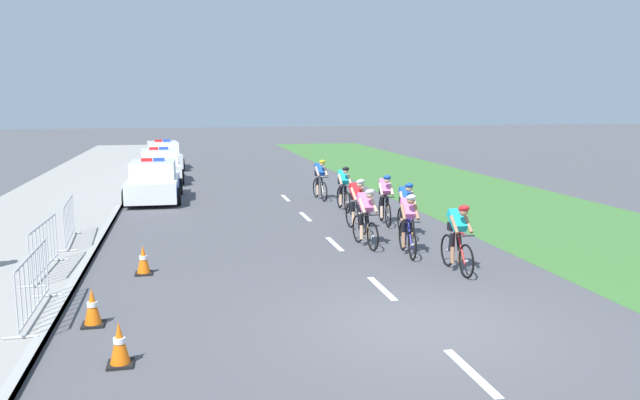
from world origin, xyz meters
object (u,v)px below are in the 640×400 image
object	(u,v)px
police_car_second	(159,167)
cyclist_eighth	(320,179)
cyclist_seventh	(344,188)
traffic_cone_near	(143,260)
police_car_third	(163,156)
crowd_barrier_rear	(69,222)
crowd_barrier_middle	(44,248)
cyclist_third	(366,216)
police_car_nearest	(154,182)
traffic_cone_mid	(119,344)
cyclist_second	(408,223)
cyclist_fourth	(406,208)
cyclist_sixth	(385,198)
cyclist_lead	(458,237)
traffic_cone_far	(92,308)
cyclist_fifth	(357,204)
crowd_barrier_front	(33,285)

from	to	relation	value
police_car_second	cyclist_eighth	bearing A→B (deg)	-48.15
cyclist_seventh	traffic_cone_near	bearing A→B (deg)	-132.37
police_car_third	crowd_barrier_rear	size ratio (longest dim) A/B	1.96
police_car_third	crowd_barrier_middle	bearing A→B (deg)	-94.69
police_car_second	crowd_barrier_middle	distance (m)	16.11
cyclist_third	police_car_nearest	size ratio (longest dim) A/B	0.39
police_car_nearest	traffic_cone_mid	xyz separation A→B (m)	(0.15, -15.24, -0.37)
cyclist_second	cyclist_fourth	distance (m)	2.08
cyclist_second	cyclist_sixth	size ratio (longest dim) A/B	1.00
cyclist_fourth	cyclist_eighth	xyz separation A→B (m)	(-0.89, 6.92, 0.00)
police_car_nearest	police_car_third	bearing A→B (deg)	89.99
crowd_barrier_middle	traffic_cone_near	world-z (taller)	crowd_barrier_middle
cyclist_lead	cyclist_third	distance (m)	3.01
cyclist_third	police_car_third	xyz separation A→B (m)	(-5.58, 20.42, -0.11)
cyclist_seventh	cyclist_sixth	bearing A→B (deg)	-76.37
traffic_cone_far	cyclist_third	bearing A→B (deg)	36.97
cyclist_second	cyclist_sixth	world-z (taller)	same
cyclist_second	traffic_cone_mid	xyz separation A→B (m)	(-6.17, -5.21, -0.48)
cyclist_third	cyclist_seventh	distance (m)	5.34
cyclist_lead	police_car_second	bearing A→B (deg)	111.52
cyclist_fifth	cyclist_eighth	bearing A→B (deg)	88.03
cyclist_third	traffic_cone_near	distance (m)	5.60
crowd_barrier_front	traffic_cone_far	bearing A→B (deg)	-20.91
cyclist_sixth	traffic_cone_far	world-z (taller)	cyclist_sixth
crowd_barrier_front	cyclist_seventh	bearing A→B (deg)	50.56
cyclist_fourth	crowd_barrier_front	bearing A→B (deg)	-148.92
police_car_second	police_car_third	world-z (taller)	same
cyclist_third	traffic_cone_mid	world-z (taller)	cyclist_third
cyclist_seventh	cyclist_fifth	bearing A→B (deg)	-97.95
cyclist_eighth	police_car_nearest	distance (m)	6.21
cyclist_seventh	police_car_third	size ratio (longest dim) A/B	0.38
traffic_cone_mid	cyclist_second	bearing A→B (deg)	40.15
cyclist_fifth	cyclist_fourth	bearing A→B (deg)	-44.16
cyclist_fifth	police_car_second	xyz separation A→B (m)	(-5.90, 12.67, -0.11)
police_car_nearest	cyclist_seventh	bearing A→B (deg)	-30.00
cyclist_second	police_car_third	bearing A→B (deg)	106.40
cyclist_sixth	police_car_third	world-z (taller)	police_car_third
police_car_nearest	traffic_cone_far	xyz separation A→B (m)	(-0.44, -13.49, -0.37)
cyclist_third	police_car_third	distance (m)	21.17
cyclist_third	cyclist_seventh	bearing A→B (deg)	81.58
cyclist_sixth	police_car_second	size ratio (longest dim) A/B	0.38
cyclist_fourth	traffic_cone_near	size ratio (longest dim) A/B	2.69
crowd_barrier_front	cyclist_fifth	bearing A→B (deg)	39.97
cyclist_eighth	traffic_cone_near	bearing A→B (deg)	-122.43
police_car_third	crowd_barrier_rear	bearing A→B (deg)	-95.43
police_car_second	traffic_cone_mid	xyz separation A→B (m)	(0.15, -20.91, -0.37)
cyclist_second	cyclist_fifth	distance (m)	3.06
cyclist_lead	cyclist_fourth	world-z (taller)	same
crowd_barrier_middle	police_car_nearest	bearing A→B (deg)	80.19
cyclist_seventh	traffic_cone_mid	bearing A→B (deg)	-118.25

